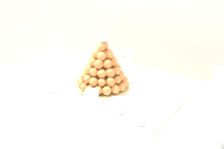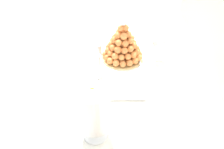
% 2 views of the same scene
% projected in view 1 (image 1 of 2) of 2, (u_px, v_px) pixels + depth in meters
% --- Properties ---
extents(buffet_table, '(1.54, 0.88, 0.73)m').
position_uv_depth(buffet_table, '(123.00, 128.00, 1.10)').
color(buffet_table, brown).
rests_on(buffet_table, ground_plane).
extents(serving_tray, '(0.60, 0.33, 0.02)m').
position_uv_depth(serving_tray, '(105.00, 96.00, 1.13)').
color(serving_tray, white).
rests_on(serving_tray, buffet_table).
extents(croquembouche, '(0.24, 0.24, 0.25)m').
position_uv_depth(croquembouche, '(103.00, 68.00, 1.17)').
color(croquembouche, tan).
rests_on(croquembouche, serving_tray).
extents(dessert_cup_left, '(0.06, 0.06, 0.06)m').
position_uv_depth(dessert_cup_left, '(51.00, 85.00, 1.17)').
color(dessert_cup_left, silver).
rests_on(dessert_cup_left, serving_tray).
extents(dessert_cup_mid_left, '(0.05, 0.05, 0.06)m').
position_uv_depth(dessert_cup_mid_left, '(71.00, 90.00, 1.12)').
color(dessert_cup_mid_left, silver).
rests_on(dessert_cup_mid_left, serving_tray).
extents(dessert_cup_centre, '(0.06, 0.06, 0.06)m').
position_uv_depth(dessert_cup_centre, '(92.00, 98.00, 1.05)').
color(dessert_cup_centre, silver).
rests_on(dessert_cup_centre, serving_tray).
extents(dessert_cup_mid_right, '(0.06, 0.06, 0.05)m').
position_uv_depth(dessert_cup_mid_right, '(117.00, 106.00, 1.00)').
color(dessert_cup_mid_right, silver).
rests_on(dessert_cup_mid_right, serving_tray).
extents(dessert_cup_right, '(0.06, 0.06, 0.05)m').
position_uv_depth(dessert_cup_right, '(139.00, 116.00, 0.93)').
color(dessert_cup_right, silver).
rests_on(dessert_cup_right, serving_tray).
extents(creme_brulee_ramekin, '(0.09, 0.09, 0.03)m').
position_uv_depth(creme_brulee_ramekin, '(74.00, 78.00, 1.27)').
color(creme_brulee_ramekin, white).
rests_on(creme_brulee_ramekin, serving_tray).
extents(wine_glass, '(0.08, 0.08, 0.15)m').
position_uv_depth(wine_glass, '(126.00, 55.00, 1.33)').
color(wine_glass, silver).
rests_on(wine_glass, buffet_table).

